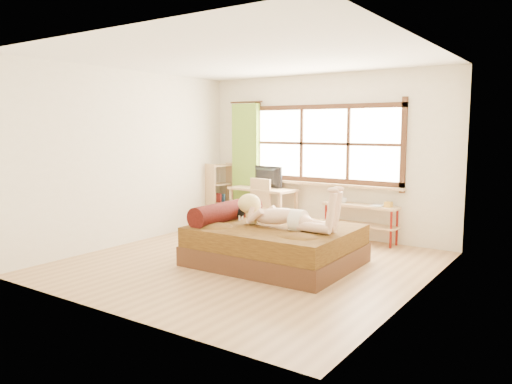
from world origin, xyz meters
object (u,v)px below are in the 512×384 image
Objects in this scene: kitten at (236,211)px; desk at (263,194)px; bed at (272,243)px; chair at (256,204)px; woman at (283,205)px; pipe_shelf at (361,215)px; bookshelf at (220,193)px.

desk is (-0.64, 1.64, 0.03)m from kitten.
bed is 6.73× the size of kitten.
chair is at bearing 130.32° from bed.
woman is at bearing -14.52° from bed.
chair is at bearing -161.67° from pipe_shelf.
bookshelf reaches higher than chair.
bookshelf is (-2.34, 1.81, 0.30)m from bed.
chair is 1.76m from pipe_shelf.
chair is (-0.53, 1.28, -0.10)m from kitten.
kitten is 1.76m from desk.
kitten is (-0.87, 0.15, -0.18)m from woman.
bookshelf is at bearing 133.57° from kitten.
woman is 2.35m from desk.
bookshelf reaches higher than woman.
woman is 1.17× the size of pipe_shelf.
kitten is at bearing -62.27° from desk.
desk reaches higher than pipe_shelf.
woman is at bearing -26.94° from bookshelf.
woman is 1.50× the size of chair.
woman is 2.02m from chair.
bed is at bearing -102.43° from pipe_shelf.
desk is at bearing 113.24° from chair.
kitten is 0.32× the size of chair.
kitten is 0.25× the size of pipe_shelf.
chair is 1.22m from bookshelf.
pipe_shelf is (1.80, 0.12, -0.22)m from desk.
kitten is at bearing 170.72° from bed.
chair is (-1.20, 1.38, 0.25)m from bed.
pipe_shelf is at bearing 55.83° from kitten.
kitten is 1.39m from chair.
pipe_shelf is at bearing 80.58° from woman.
chair reaches higher than pipe_shelf.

